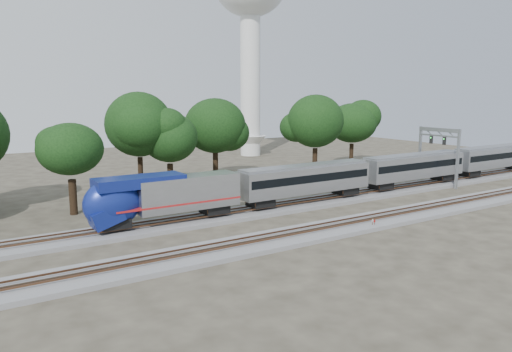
{
  "coord_description": "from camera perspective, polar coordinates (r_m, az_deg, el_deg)",
  "views": [
    {
      "loc": [
        -28.99,
        -39.2,
        13.29
      ],
      "look_at": [
        -0.58,
        5.0,
        4.37
      ],
      "focal_mm": 35.0,
      "sensor_mm": 36.0,
      "label": 1
    }
  ],
  "objects": [
    {
      "name": "switch_lever",
      "position": [
        50.0,
        13.4,
        -5.87
      ],
      "size": [
        0.57,
        0.46,
        0.3
      ],
      "primitive_type": "cube",
      "rotation": [
        0.0,
        0.0,
        -0.36
      ],
      "color": "#512D19",
      "rests_on": "ground"
    },
    {
      "name": "train",
      "position": [
        87.17,
        25.64,
        2.05
      ],
      "size": [
        128.67,
        3.13,
        4.62
      ],
      "color": "#B3B5BB",
      "rests_on": "ground"
    },
    {
      "name": "switch_stand_white",
      "position": [
        50.29,
        13.18,
        -5.21
      ],
      "size": [
        0.3,
        0.13,
        0.98
      ],
      "rotation": [
        0.0,
        0.0,
        0.34
      ],
      "color": "#512D19",
      "rests_on": "ground"
    },
    {
      "name": "tree_5",
      "position": [
        73.21,
        -4.71,
        5.74
      ],
      "size": [
        8.51,
        8.51,
        12.0
      ],
      "color": "black",
      "rests_on": "ground"
    },
    {
      "name": "tree_7",
      "position": [
        89.16,
        10.95,
        5.95
      ],
      "size": [
        7.98,
        7.98,
        11.25
      ],
      "color": "black",
      "rests_on": "ground"
    },
    {
      "name": "track_far",
      "position": [
        55.27,
        -0.06,
        -4.06
      ],
      "size": [
        160.0,
        5.0,
        0.73
      ],
      "color": "slate",
      "rests_on": "ground"
    },
    {
      "name": "switch_stand_red",
      "position": [
        50.42,
        13.39,
        -5.24
      ],
      "size": [
        0.29,
        0.08,
        0.9
      ],
      "rotation": [
        0.0,
        0.0,
        0.18
      ],
      "color": "#512D19",
      "rests_on": "ground"
    },
    {
      "name": "tree_6",
      "position": [
        75.79,
        6.83,
        6.23
      ],
      "size": [
        9.04,
        9.04,
        12.75
      ],
      "color": "black",
      "rests_on": "ground"
    },
    {
      "name": "water_tower",
      "position": [
        106.05,
        -0.67,
        18.64
      ],
      "size": [
        14.57,
        14.57,
        40.35
      ],
      "color": "silver",
      "rests_on": "ground"
    },
    {
      "name": "tree_3",
      "position": [
        65.53,
        -13.26,
        5.76
      ],
      "size": [
        9.32,
        9.32,
        13.14
      ],
      "color": "black",
      "rests_on": "ground"
    },
    {
      "name": "tree_2",
      "position": [
        57.13,
        -20.48,
        2.88
      ],
      "size": [
        7.31,
        7.31,
        10.31
      ],
      "color": "black",
      "rests_on": "ground"
    },
    {
      "name": "track_near",
      "position": [
        47.44,
        6.52,
        -6.44
      ],
      "size": [
        160.0,
        5.0,
        0.73
      ],
      "color": "slate",
      "rests_on": "ground"
    },
    {
      "name": "tree_4",
      "position": [
        65.31,
        -9.89,
        4.36
      ],
      "size": [
        7.59,
        7.59,
        10.7
      ],
      "color": "black",
      "rests_on": "ground"
    },
    {
      "name": "ground",
      "position": [
        50.53,
        3.64,
        -5.63
      ],
      "size": [
        160.0,
        160.0,
        0.0
      ],
      "primitive_type": "plane",
      "color": "#383328",
      "rests_on": "ground"
    },
    {
      "name": "signal_gantry",
      "position": [
        75.35,
        20.15,
        3.49
      ],
      "size": [
        0.57,
        6.76,
        8.23
      ],
      "color": "gray",
      "rests_on": "ground"
    }
  ]
}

